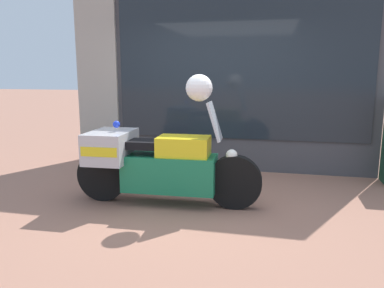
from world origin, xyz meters
TOP-DOWN VIEW (x-y plane):
  - ground_plane at (0.00, 0.00)m, footprint 60.00×60.00m
  - shop_building at (-0.34, 2.00)m, footprint 5.07×0.55m
  - window_display at (0.30, 2.03)m, footprint 3.87×0.30m
  - paramedic_motorcycle at (-0.53, -0.05)m, footprint 2.35×0.77m
  - white_helmet at (0.05, -0.03)m, footprint 0.32×0.32m

SIDE VIEW (x-z plane):
  - ground_plane at x=0.00m, z-range 0.00..0.00m
  - window_display at x=0.30m, z-range -0.46..1.33m
  - paramedic_motorcycle at x=-0.53m, z-range -0.11..1.18m
  - white_helmet at x=0.05m, z-range 1.29..1.61m
  - shop_building at x=-0.34m, z-range 0.01..3.34m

